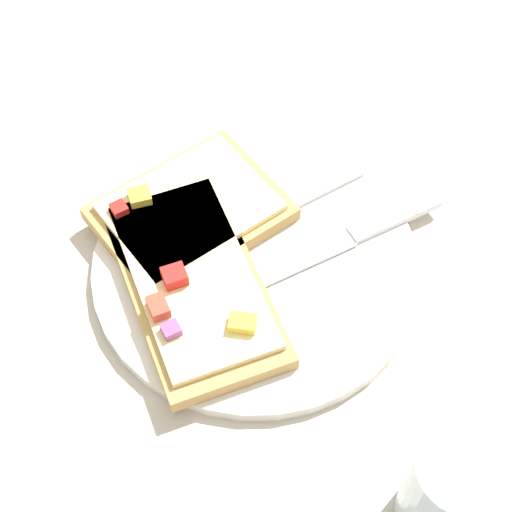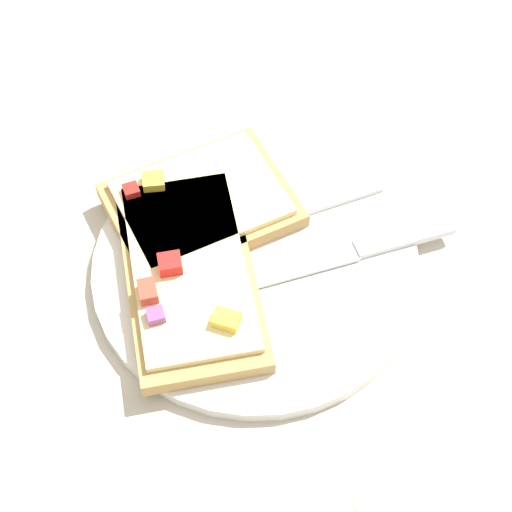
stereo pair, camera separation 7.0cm
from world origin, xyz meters
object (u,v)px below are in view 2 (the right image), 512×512
Objects in this scene: pizza_slice_main at (189,271)px; pizza_slice_corner at (201,203)px; knife at (345,253)px; plate at (256,267)px; fork at (262,222)px.

pizza_slice_main is 1.16× the size of pizza_slice_corner.
pizza_slice_main reaches higher than knife.
knife is 0.13m from pizza_slice_main.
plate is at bearing -12.03° from knife.
fork is at bearing -42.53° from pizza_slice_corner.
plate is at bearing -75.87° from pizza_slice_corner.
pizza_slice_main is at bearing 18.72° from plate.
pizza_slice_corner is at bearing 163.23° from pizza_slice_main.
knife reaches higher than plate.
plate is at bearing 60.50° from fork.
fork is at bearing -43.02° from knife.
pizza_slice_main is (0.13, 0.03, 0.01)m from knife.
pizza_slice_corner reaches higher than fork.
pizza_slice_main is (0.06, 0.06, 0.01)m from fork.
fork is 0.08m from pizza_slice_main.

